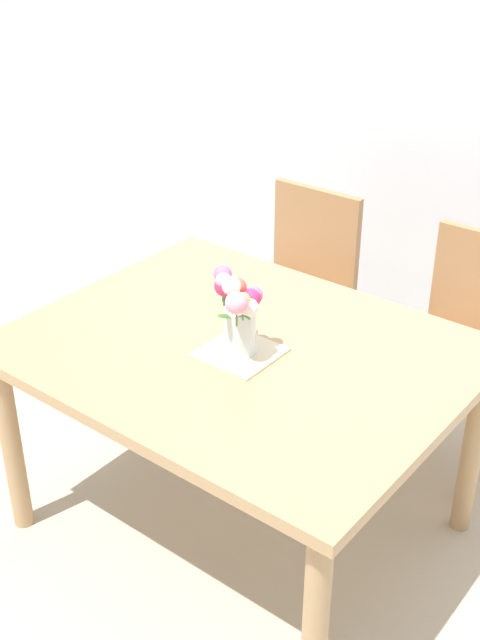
{
  "coord_description": "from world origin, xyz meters",
  "views": [
    {
      "loc": [
        1.37,
        -1.75,
        2.08
      ],
      "look_at": [
        0.03,
        -0.04,
        0.87
      ],
      "focal_mm": 45.93,
      "sensor_mm": 36.0,
      "label": 1
    }
  ],
  "objects_px": {
    "chair_left": "(300,279)",
    "flower_vase": "(238,309)",
    "chair_right": "(467,334)",
    "dining_table": "(241,369)"
  },
  "relations": [
    {
      "from": "dining_table",
      "to": "chair_left",
      "type": "bearing_deg",
      "value": 113.18
    },
    {
      "from": "chair_left",
      "to": "chair_right",
      "type": "bearing_deg",
      "value": -180.0
    },
    {
      "from": "chair_right",
      "to": "flower_vase",
      "type": "height_order",
      "value": "flower_vase"
    },
    {
      "from": "chair_left",
      "to": "chair_right",
      "type": "distance_m",
      "value": 0.77
    },
    {
      "from": "dining_table",
      "to": "flower_vase",
      "type": "xyz_separation_m",
      "value": [
        0.02,
        -0.04,
        0.25
      ]
    },
    {
      "from": "flower_vase",
      "to": "chair_right",
      "type": "bearing_deg",
      "value": 68.92
    },
    {
      "from": "chair_left",
      "to": "flower_vase",
      "type": "bearing_deg",
      "value": 113.33
    },
    {
      "from": "chair_left",
      "to": "flower_vase",
      "type": "relative_size",
      "value": 3.36
    },
    {
      "from": "dining_table",
      "to": "chair_right",
      "type": "bearing_deg",
      "value": 66.82
    },
    {
      "from": "flower_vase",
      "to": "dining_table",
      "type": "bearing_deg",
      "value": 116.32
    }
  ]
}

